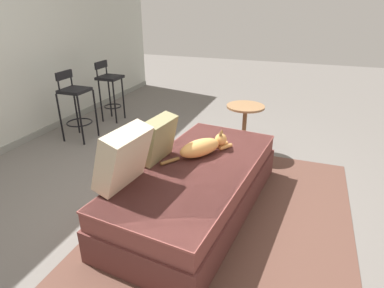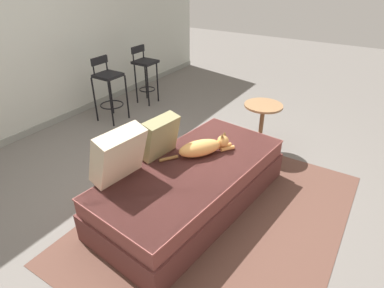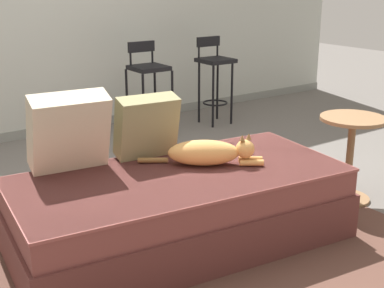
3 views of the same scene
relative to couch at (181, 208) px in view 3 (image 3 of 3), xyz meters
The scene contains 10 objects.
ground_plane 0.46m from the couch, 90.00° to the left, with size 16.00×16.00×0.00m, color #66605B.
wall_baseboard_trim 2.60m from the couch, 90.00° to the left, with size 8.00×0.02×0.09m, color gray.
area_rug 0.37m from the couch, 90.00° to the right, with size 2.61×2.00×0.01m, color brown.
couch is the anchor object (origin of this frame).
throw_pillow_corner 0.77m from the couch, 140.16° to the left, with size 0.46×0.33×0.46m.
throw_pillow_middle 0.54m from the couch, 91.48° to the left, with size 0.39×0.25×0.39m.
cat 0.36m from the couch, ahead, with size 0.63×0.49×0.19m.
bar_stool_near_window 2.25m from the couch, 63.97° to the left, with size 0.34×0.34×0.90m.
bar_stool_by_doorway 2.70m from the couch, 48.50° to the left, with size 0.32×0.32×0.89m.
side_table 1.32m from the couch, ahead, with size 0.44×0.44×0.60m.
Camera 3 is at (-1.57, -2.75, 1.50)m, focal length 50.00 mm.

